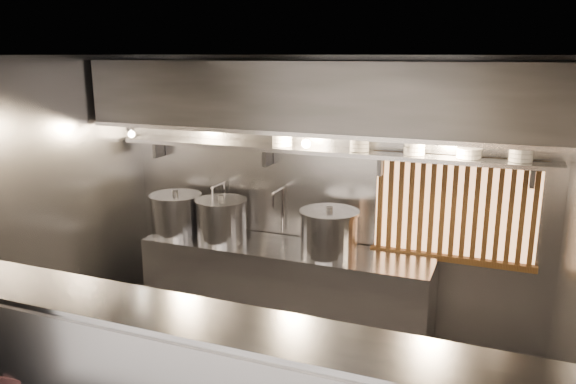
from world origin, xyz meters
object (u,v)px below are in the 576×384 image
Objects in this scene: heat_lamp at (130,128)px; pendant_bulb at (306,144)px; stock_pot_mid at (222,219)px; stock_pot_left at (176,213)px; stock_pot_right at (329,232)px.

heat_lamp is 1.87× the size of pendant_bulb.
pendant_bulb is 0.27× the size of stock_pot_mid.
stock_pot_left is at bearing -176.87° from pendant_bulb.
heat_lamp reaches higher than pendant_bulb.
heat_lamp is 1.33m from stock_pot_mid.
heat_lamp is 2.30m from stock_pot_right.
heat_lamp reaches higher than stock_pot_left.
stock_pot_right reaches higher than stock_pot_mid.
pendant_bulb is 1.24m from stock_pot_mid.
stock_pot_mid is (-0.90, -0.10, -0.84)m from pendant_bulb.
stock_pot_right is (2.08, 0.24, -0.94)m from heat_lamp.
pendant_bulb is at bearing 158.83° from stock_pot_right.
pendant_bulb is 0.31× the size of stock_pot_right.
heat_lamp is 0.57× the size of stock_pot_right.
stock_pot_right reaches higher than stock_pot_left.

